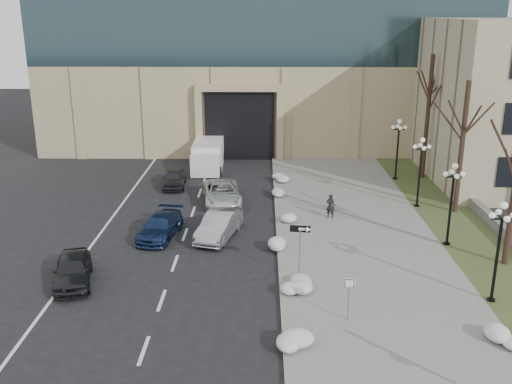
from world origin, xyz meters
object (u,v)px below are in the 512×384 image
at_px(pedestrian, 330,206).
at_px(one_way_sign, 304,235).
at_px(keep_sign, 349,290).
at_px(lamppost_b, 452,193).
at_px(car_d, 222,193).
at_px(car_e, 174,178).
at_px(box_truck, 208,156).
at_px(car_a, 73,270).
at_px(car_b, 219,225).
at_px(lamppost_a, 499,239).
at_px(lamppost_d, 398,141).
at_px(car_c, 160,226).
at_px(lamppost_c, 421,163).

bearing_deg(pedestrian, one_way_sign, 94.60).
bearing_deg(keep_sign, pedestrian, 92.32).
bearing_deg(lamppost_b, car_d, 150.73).
relative_size(car_e, keep_sign, 1.91).
bearing_deg(car_d, box_truck, 92.55).
height_order(car_d, box_truck, box_truck).
bearing_deg(box_truck, keep_sign, -72.85).
relative_size(car_a, pedestrian, 2.68).
distance_m(pedestrian, keep_sign, 12.54).
relative_size(car_b, car_d, 0.87).
height_order(pedestrian, box_truck, box_truck).
distance_m(pedestrian, lamppost_a, 12.45).
relative_size(car_a, lamppost_a, 0.87).
height_order(pedestrian, one_way_sign, one_way_sign).
bearing_deg(car_e, lamppost_d, 2.49).
height_order(car_c, car_e, car_e).
distance_m(car_e, keep_sign, 21.90).
bearing_deg(box_truck, lamppost_a, -58.18).
relative_size(car_d, pedestrian, 3.37).
relative_size(one_way_sign, lamppost_c, 0.58).
xyz_separation_m(car_e, pedestrian, (10.80, -6.89, 0.23)).
bearing_deg(pedestrian, lamppost_d, -104.51).
relative_size(car_e, box_truck, 0.57).
relative_size(car_c, one_way_sign, 1.60).
height_order(pedestrian, lamppost_b, lamppost_b).
distance_m(car_b, lamppost_b, 13.01).
distance_m(car_d, lamppost_a, 19.13).
bearing_deg(keep_sign, lamppost_c, 71.09).
distance_m(car_a, car_e, 16.10).
bearing_deg(car_c, car_e, 102.67).
height_order(lamppost_a, lamppost_c, same).
distance_m(car_d, box_truck, 9.34).
relative_size(lamppost_c, lamppost_d, 1.00).
bearing_deg(one_way_sign, keep_sign, -62.21).
bearing_deg(car_b, lamppost_d, 57.98).
relative_size(car_a, one_way_sign, 1.50).
bearing_deg(lamppost_b, car_c, 175.99).
xyz_separation_m(car_a, car_b, (6.54, 5.92, 0.04)).
bearing_deg(lamppost_d, car_c, -143.70).
xyz_separation_m(box_truck, lamppost_a, (14.83, -22.96, 2.03)).
height_order(keep_sign, lamppost_c, lamppost_c).
height_order(lamppost_c, lamppost_d, same).
relative_size(car_c, lamppost_a, 0.93).
xyz_separation_m(pedestrian, lamppost_b, (6.02, -4.17, 2.18)).
bearing_deg(car_b, one_way_sign, -34.83).
xyz_separation_m(car_b, one_way_sign, (4.46, -5.27, 1.53)).
distance_m(car_c, lamppost_b, 16.38).
bearing_deg(car_d, lamppost_a, -55.17).
distance_m(box_truck, one_way_sign, 21.70).
bearing_deg(lamppost_b, keep_sign, -128.73).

